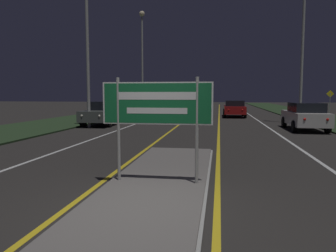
{
  "coord_description": "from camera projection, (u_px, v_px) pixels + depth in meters",
  "views": [
    {
      "loc": [
        1.29,
        -5.23,
        1.96
      ],
      "look_at": [
        0.0,
        3.01,
        1.15
      ],
      "focal_mm": 35.0,
      "sensor_mm": 36.0,
      "label": 1
    }
  ],
  "objects": [
    {
      "name": "lane_line_white_right",
      "position": [
        252.0,
        116.0,
        29.47
      ],
      "size": [
        0.12,
        70.0,
        0.01
      ],
      "color": "silver",
      "rests_on": "ground_plane"
    },
    {
      "name": "verge_left",
      "position": [
        85.0,
        118.0,
        26.66
      ],
      "size": [
        5.0,
        100.0,
        0.08
      ],
      "color": "#23381E",
      "rests_on": "ground_plane"
    },
    {
      "name": "centre_line_yellow_left",
      "position": [
        191.0,
        116.0,
        30.31
      ],
      "size": [
        0.12,
        70.0,
        0.01
      ],
      "color": "gold",
      "rests_on": "ground_plane"
    },
    {
      "name": "streetlight_left_far",
      "position": [
        142.0,
        48.0,
        32.67
      ],
      "size": [
        0.55,
        0.55,
        10.19
      ],
      "color": "#9E9E99",
      "rests_on": "ground_plane"
    },
    {
      "name": "car_receding_1",
      "position": [
        234.0,
        108.0,
        28.67
      ],
      "size": [
        1.89,
        4.76,
        1.45
      ],
      "color": "maroon",
      "rests_on": "ground_plane"
    },
    {
      "name": "lane_line_white_left",
      "position": [
        160.0,
        115.0,
        30.76
      ],
      "size": [
        0.12,
        70.0,
        0.01
      ],
      "color": "silver",
      "rests_on": "ground_plane"
    },
    {
      "name": "car_receding_0",
      "position": [
        305.0,
        116.0,
        18.03
      ],
      "size": [
        1.85,
        4.47,
        1.51
      ],
      "color": "silver",
      "rests_on": "ground_plane"
    },
    {
      "name": "warning_sign",
      "position": [
        330.0,
        101.0,
        26.64
      ],
      "size": [
        0.6,
        0.06,
        2.24
      ],
      "color": "#9E9E99",
      "rests_on": "verge_right"
    },
    {
      "name": "centre_line_yellow_right",
      "position": [
        219.0,
        116.0,
        29.92
      ],
      "size": [
        0.12,
        70.0,
        0.01
      ],
      "color": "gold",
      "rests_on": "ground_plane"
    },
    {
      "name": "median_island",
      "position": [
        157.0,
        184.0,
        7.01
      ],
      "size": [
        2.18,
        8.98,
        0.1
      ],
      "color": "#999993",
      "rests_on": "ground_plane"
    },
    {
      "name": "verge_right",
      "position": [
        333.0,
        121.0,
        23.73
      ],
      "size": [
        5.0,
        100.0,
        0.08
      ],
      "color": "#23381E",
      "rests_on": "ground_plane"
    },
    {
      "name": "ground_plane",
      "position": [
        140.0,
        211.0,
        5.53
      ],
      "size": [
        160.0,
        160.0,
        0.0
      ],
      "primitive_type": "plane",
      "color": "#282623"
    },
    {
      "name": "streetlight_left_near",
      "position": [
        87.0,
        37.0,
        18.84
      ],
      "size": [
        0.48,
        0.48,
        8.44
      ],
      "color": "#9E9E99",
      "rests_on": "ground_plane"
    },
    {
      "name": "car_approaching_0",
      "position": [
        104.0,
        113.0,
        21.06
      ],
      "size": [
        1.87,
        4.53,
        1.52
      ],
      "color": "#4C514C",
      "rests_on": "ground_plane"
    },
    {
      "name": "edge_line_white_right",
      "position": [
        287.0,
        117.0,
        29.0
      ],
      "size": [
        0.1,
        70.0,
        0.01
      ],
      "color": "silver",
      "rests_on": "ground_plane"
    },
    {
      "name": "streetlight_right_near",
      "position": [
        303.0,
        26.0,
        21.33
      ],
      "size": [
        0.53,
        0.53,
        10.03
      ],
      "color": "#9E9E99",
      "rests_on": "ground_plane"
    },
    {
      "name": "highway_sign",
      "position": [
        157.0,
        108.0,
        6.85
      ],
      "size": [
        2.34,
        0.07,
        2.22
      ],
      "color": "#9E9E99",
      "rests_on": "median_island"
    },
    {
      "name": "edge_line_white_left",
      "position": [
        129.0,
        115.0,
        31.23
      ],
      "size": [
        0.1,
        70.0,
        0.01
      ],
      "color": "silver",
      "rests_on": "ground_plane"
    },
    {
      "name": "car_approaching_1",
      "position": [
        154.0,
        106.0,
        35.53
      ],
      "size": [
        2.01,
        4.58,
        1.34
      ],
      "color": "#B7B7BC",
      "rests_on": "ground_plane"
    }
  ]
}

